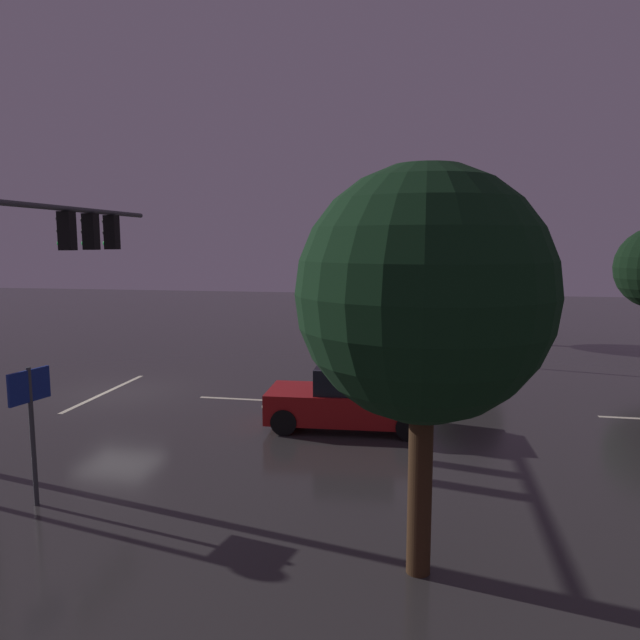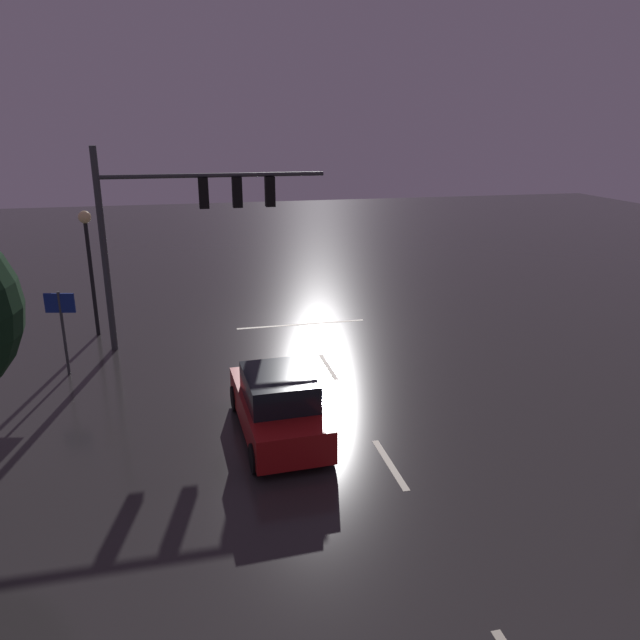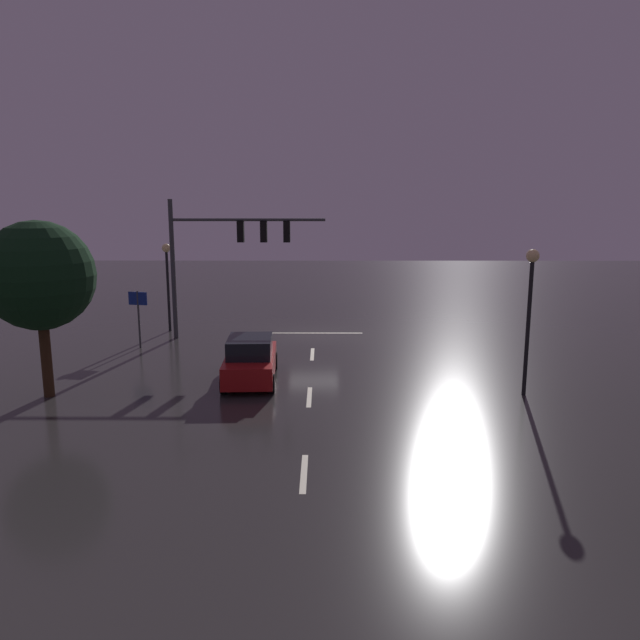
% 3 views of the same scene
% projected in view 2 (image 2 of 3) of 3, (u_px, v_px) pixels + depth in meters
% --- Properties ---
extents(ground_plane, '(80.00, 80.00, 0.00)m').
position_uv_depth(ground_plane, '(303.00, 328.00, 23.08)').
color(ground_plane, '#2D2B2B').
extents(traffic_signal_assembly, '(7.51, 0.47, 6.78)m').
position_uv_depth(traffic_signal_assembly, '(185.00, 211.00, 20.07)').
color(traffic_signal_assembly, '#383A3D').
rests_on(traffic_signal_assembly, ground_plane).
extents(lane_dash_far, '(0.16, 2.20, 0.01)m').
position_uv_depth(lane_dash_far, '(328.00, 367.00, 19.37)').
color(lane_dash_far, beige).
rests_on(lane_dash_far, ground_plane).
extents(lane_dash_mid, '(0.16, 2.20, 0.01)m').
position_uv_depth(lane_dash_mid, '(390.00, 464.00, 13.81)').
color(lane_dash_mid, beige).
rests_on(lane_dash_mid, ground_plane).
extents(stop_bar, '(5.00, 0.16, 0.01)m').
position_uv_depth(stop_bar, '(301.00, 324.00, 23.47)').
color(stop_bar, beige).
rests_on(stop_bar, ground_plane).
extents(car_approaching, '(2.07, 4.43, 1.70)m').
position_uv_depth(car_approaching, '(278.00, 405.00, 14.90)').
color(car_approaching, maroon).
rests_on(car_approaching, ground_plane).
extents(street_lamp_right_kerb, '(0.44, 0.44, 4.55)m').
position_uv_depth(street_lamp_right_kerb, '(88.00, 248.00, 21.35)').
color(street_lamp_right_kerb, black).
rests_on(street_lamp_right_kerb, ground_plane).
extents(route_sign, '(0.89, 0.25, 2.66)m').
position_uv_depth(route_sign, '(61.00, 315.00, 18.20)').
color(route_sign, '#383A3D').
rests_on(route_sign, ground_plane).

